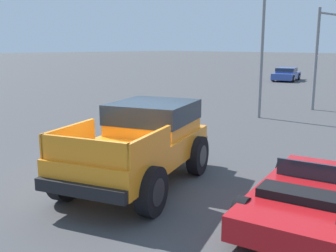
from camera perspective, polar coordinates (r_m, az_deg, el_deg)
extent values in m
plane|color=#424244|center=(9.44, -5.21, -8.58)|extent=(320.00, 320.00, 0.00)
cube|color=orange|center=(9.17, -4.48, -3.68)|extent=(3.52, 4.84, 0.57)
cube|color=orange|center=(9.80, -2.15, 1.31)|extent=(2.43, 2.49, 0.76)
cube|color=#1E2833|center=(9.77, -2.16, 2.10)|extent=(2.48, 2.54, 0.48)
cube|color=orange|center=(8.52, -14.07, -1.54)|extent=(0.75, 1.66, 0.48)
cube|color=orange|center=(7.55, -2.48, -2.88)|extent=(0.75, 1.66, 0.48)
cube|color=orange|center=(7.32, -12.09, -3.62)|extent=(1.78, 0.80, 0.48)
cube|color=black|center=(11.20, 0.88, -1.68)|extent=(1.85, 0.89, 0.24)
cube|color=black|center=(7.39, -12.66, -9.10)|extent=(1.85, 0.89, 0.24)
cylinder|color=black|center=(10.89, -5.88, -3.11)|extent=(0.64, 1.02, 0.99)
cylinder|color=#232326|center=(10.89, -5.88, -3.11)|extent=(0.49, 0.62, 0.54)
cylinder|color=black|center=(10.09, 4.32, -4.27)|extent=(0.64, 1.02, 0.99)
cylinder|color=#232326|center=(10.09, 4.32, -4.27)|extent=(0.49, 0.62, 0.54)
cylinder|color=black|center=(8.70, -14.68, -7.26)|extent=(0.64, 1.02, 0.99)
cylinder|color=#232326|center=(8.70, -14.68, -7.26)|extent=(0.49, 0.62, 0.54)
cylinder|color=black|center=(7.68, -2.38, -9.45)|extent=(0.64, 1.02, 0.99)
cylinder|color=#232326|center=(7.68, -2.38, -9.45)|extent=(0.49, 0.62, 0.54)
cube|color=#B21419|center=(8.11, 19.53, -9.70)|extent=(2.68, 4.46, 0.43)
cube|color=#1E2833|center=(8.41, 20.38, -6.19)|extent=(1.43, 0.41, 0.35)
cube|color=black|center=(7.34, 18.45, -9.43)|extent=(1.47, 0.90, 0.16)
cylinder|color=black|center=(9.49, 16.29, -6.79)|extent=(0.37, 0.70, 0.66)
cylinder|color=#9E9EA3|center=(9.49, 16.29, -6.79)|extent=(0.31, 0.41, 0.36)
cylinder|color=black|center=(7.18, 10.63, -12.59)|extent=(0.37, 0.70, 0.66)
cylinder|color=#9E9EA3|center=(7.18, 10.63, -12.59)|extent=(0.31, 0.41, 0.36)
cube|color=#334C9E|center=(38.65, 16.80, 7.01)|extent=(3.15, 4.92, 0.58)
cube|color=#334C9E|center=(38.50, 16.81, 7.76)|extent=(2.13, 2.32, 0.45)
cube|color=#1E2833|center=(38.50, 16.82, 7.84)|extent=(2.18, 2.37, 0.27)
cylinder|color=black|center=(40.22, 15.95, 7.01)|extent=(0.40, 0.67, 0.63)
cylinder|color=#9E9EA3|center=(40.22, 15.95, 7.01)|extent=(0.33, 0.40, 0.35)
cylinder|color=black|center=(39.89, 18.45, 6.83)|extent=(0.40, 0.67, 0.63)
cylinder|color=#9E9EA3|center=(39.89, 18.45, 6.83)|extent=(0.33, 0.40, 0.35)
cylinder|color=black|center=(37.46, 15.02, 6.75)|extent=(0.40, 0.67, 0.63)
cylinder|color=#9E9EA3|center=(37.46, 15.02, 6.75)|extent=(0.33, 0.40, 0.35)
cylinder|color=black|center=(37.10, 17.70, 6.56)|extent=(0.40, 0.67, 0.63)
cylinder|color=#9E9EA3|center=(37.10, 17.70, 6.56)|extent=(0.33, 0.40, 0.35)
cylinder|color=slate|center=(21.32, 20.67, 8.98)|extent=(0.16, 0.16, 5.08)
cylinder|color=slate|center=(22.89, 22.94, 14.69)|extent=(0.11, 3.35, 0.11)
cylinder|color=slate|center=(18.19, 13.60, 13.09)|extent=(0.14, 0.14, 7.63)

